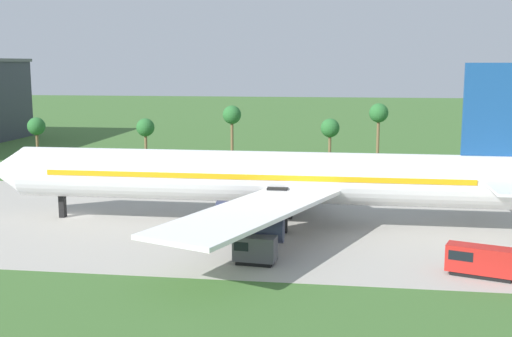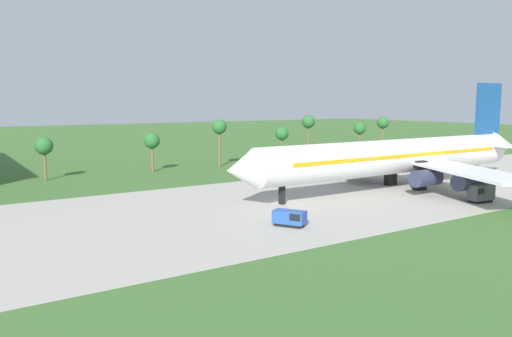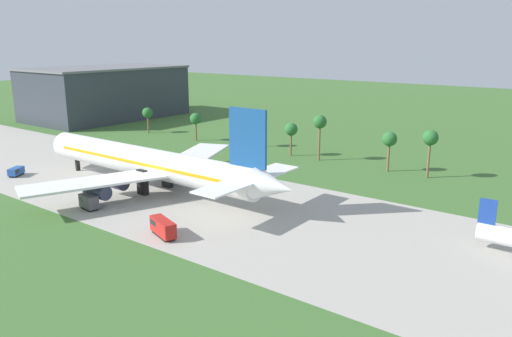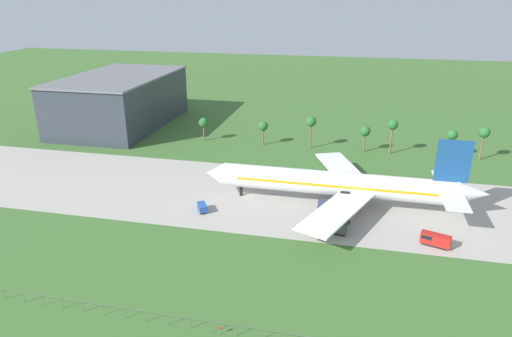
{
  "view_description": "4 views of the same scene",
  "coord_description": "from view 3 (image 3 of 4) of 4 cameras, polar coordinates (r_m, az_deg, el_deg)",
  "views": [
    {
      "loc": [
        35.0,
        -77.51,
        19.72
      ],
      "look_at": [
        24.25,
        -0.97,
        6.97
      ],
      "focal_mm": 45.0,
      "sensor_mm": 36.0,
      "label": 1
    },
    {
      "loc": [
        -45.93,
        -62.69,
        15.76
      ],
      "look_at": [
        -5.8,
        -0.97,
        5.97
      ],
      "focal_mm": 35.0,
      "sensor_mm": 36.0,
      "label": 2
    },
    {
      "loc": [
        106.27,
        -69.88,
        31.3
      ],
      "look_at": [
        54.3,
        -0.97,
        9.1
      ],
      "focal_mm": 35.0,
      "sensor_mm": 36.0,
      "label": 3
    },
    {
      "loc": [
        28.23,
        -112.8,
        52.83
      ],
      "look_at": [
        1.88,
        5.0,
        6.0
      ],
      "focal_mm": 32.0,
      "sensor_mm": 36.0,
      "label": 4
    }
  ],
  "objects": [
    {
      "name": "ground_plane",
      "position": [
        130.98,
        -19.06,
        -0.21
      ],
      "size": [
        600.0,
        600.0,
        0.0
      ],
      "primitive_type": "plane",
      "color": "#3D662D"
    },
    {
      "name": "baggage_tug",
      "position": [
        100.45,
        -18.6,
        -3.6
      ],
      "size": [
        4.4,
        2.47,
        2.85
      ],
      "color": "black",
      "rests_on": "ground_plane"
    },
    {
      "name": "terminal_building",
      "position": [
        217.64,
        -16.76,
        8.32
      ],
      "size": [
        36.72,
        61.2,
        20.85
      ],
      "color": "#333842",
      "rests_on": "ground_plane"
    },
    {
      "name": "taxiway_strip",
      "position": [
        130.98,
        -19.06,
        -0.2
      ],
      "size": [
        320.0,
        44.0,
        0.02
      ],
      "color": "#A8A399",
      "rests_on": "ground_plane"
    },
    {
      "name": "palm_tree_row",
      "position": [
        141.36,
        2.21,
        5.05
      ],
      "size": [
        101.15,
        3.6,
        12.28
      ],
      "color": "brown",
      "rests_on": "ground_plane"
    },
    {
      "name": "fuel_truck",
      "position": [
        131.44,
        -25.77,
        -0.31
      ],
      "size": [
        3.81,
        4.56,
        2.03
      ],
      "color": "black",
      "rests_on": "ground_plane"
    },
    {
      "name": "jet_airliner",
      "position": [
        108.8,
        -11.99,
        0.61
      ],
      "size": [
        72.94,
        56.14,
        19.75
      ],
      "color": "white",
      "rests_on": "ground_plane"
    },
    {
      "name": "catering_van",
      "position": [
        83.92,
        -10.63,
        -6.6
      ],
      "size": [
        6.68,
        3.95,
        2.91
      ],
      "color": "black",
      "rests_on": "ground_plane"
    }
  ]
}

